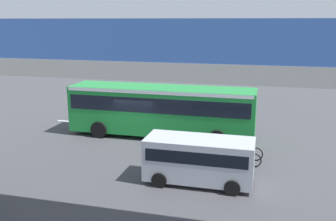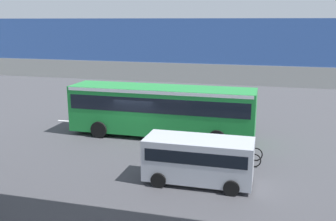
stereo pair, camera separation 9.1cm
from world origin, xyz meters
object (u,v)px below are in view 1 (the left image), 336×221
at_px(bicycle_green, 244,159).
at_px(traffic_sign, 136,95).
at_px(city_bus, 161,107).
at_px(pedestrian, 86,106).
at_px(parked_van, 199,157).
at_px(bicycle_red, 246,153).

bearing_deg(bicycle_green, traffic_sign, -40.79).
xyz_separation_m(city_bus, traffic_sign, (2.78, -3.18, 0.01)).
bearing_deg(pedestrian, bicycle_green, 150.32).
relative_size(parked_van, traffic_sign, 1.71).
distance_m(bicycle_red, pedestrian, 13.51).
distance_m(city_bus, traffic_sign, 4.22).
relative_size(city_bus, bicycle_red, 6.52).
height_order(parked_van, bicycle_red, parked_van).
bearing_deg(city_bus, parked_van, 119.14).
bearing_deg(bicycle_green, city_bus, -35.66).
relative_size(parked_van, bicycle_green, 2.71).
bearing_deg(bicycle_red, pedestrian, -26.14).
bearing_deg(pedestrian, city_bus, 155.66).
height_order(city_bus, pedestrian, city_bus).
bearing_deg(bicycle_red, parked_van, 61.04).
bearing_deg(parked_van, bicycle_green, -126.49).
height_order(city_bus, bicycle_green, city_bus).
relative_size(bicycle_red, pedestrian, 0.99).
relative_size(parked_van, pedestrian, 2.68).
bearing_deg(pedestrian, traffic_sign, -177.96).
relative_size(city_bus, traffic_sign, 4.12).
bearing_deg(parked_van, traffic_sign, -56.41).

